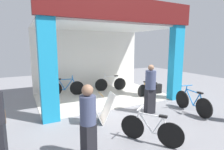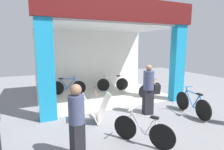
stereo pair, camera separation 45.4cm
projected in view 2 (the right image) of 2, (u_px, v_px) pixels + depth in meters
The scene contains 10 objects.
ground_plane at pixel (122, 108), 6.95m from camera, with size 19.66×19.66×0.00m, color gray.
shop_facade at pixel (104, 51), 8.24m from camera, with size 6.03×3.94×4.01m.
bicycle_inside_0 at pixel (150, 89), 8.59m from camera, with size 1.47×0.43×0.82m.
bicycle_inside_1 at pixel (113, 84), 9.60m from camera, with size 1.63×0.51×0.92m.
bicycle_inside_2 at pixel (68, 87), 8.79m from camera, with size 1.65×0.62×0.95m.
bicycle_parked_0 at pixel (192, 104), 6.26m from camera, with size 0.47×1.70×0.94m.
bicycle_parked_1 at pixel (143, 131), 4.38m from camera, with size 0.92×1.31×0.86m.
sandwich_board_sign at pixel (97, 108), 5.61m from camera, with size 0.89×0.66×0.93m.
pedestrian_2 at pixel (149, 89), 6.23m from camera, with size 0.64×0.40×1.73m.
pedestrian_3 at pixel (77, 121), 3.75m from camera, with size 0.38×0.38×1.61m.
Camera 2 is at (-3.03, -5.94, 2.37)m, focal length 29.15 mm.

